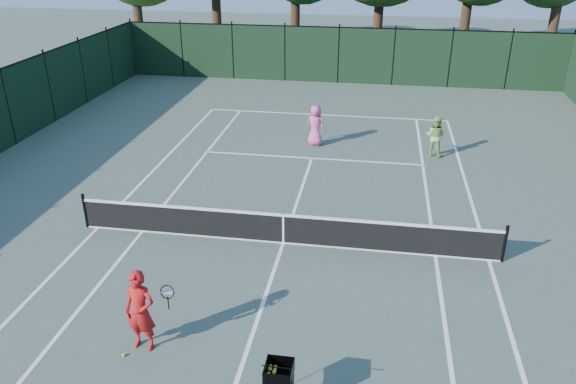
% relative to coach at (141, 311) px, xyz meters
% --- Properties ---
extents(ground, '(90.00, 90.00, 0.00)m').
position_rel_coach_xyz_m(ground, '(2.13, 4.63, -0.91)').
color(ground, '#445349').
rests_on(ground, ground).
extents(sideline_doubles_left, '(0.10, 23.77, 0.01)m').
position_rel_coach_xyz_m(sideline_doubles_left, '(-3.36, 4.63, -0.90)').
color(sideline_doubles_left, white).
rests_on(sideline_doubles_left, ground).
extents(sideline_doubles_right, '(0.10, 23.77, 0.01)m').
position_rel_coach_xyz_m(sideline_doubles_right, '(7.61, 4.63, -0.90)').
color(sideline_doubles_right, white).
rests_on(sideline_doubles_right, ground).
extents(sideline_singles_left, '(0.10, 23.77, 0.01)m').
position_rel_coach_xyz_m(sideline_singles_left, '(-1.99, 4.63, -0.90)').
color(sideline_singles_left, white).
rests_on(sideline_singles_left, ground).
extents(sideline_singles_right, '(0.10, 23.77, 0.01)m').
position_rel_coach_xyz_m(sideline_singles_right, '(6.24, 4.63, -0.90)').
color(sideline_singles_right, white).
rests_on(sideline_singles_right, ground).
extents(baseline_far, '(10.97, 0.10, 0.01)m').
position_rel_coach_xyz_m(baseline_far, '(2.13, 16.52, -0.90)').
color(baseline_far, white).
rests_on(baseline_far, ground).
extents(service_line_far, '(8.23, 0.10, 0.01)m').
position_rel_coach_xyz_m(service_line_far, '(2.13, 11.03, -0.90)').
color(service_line_far, white).
rests_on(service_line_far, ground).
extents(center_service_line, '(0.10, 12.80, 0.01)m').
position_rel_coach_xyz_m(center_service_line, '(2.13, 4.63, -0.90)').
color(center_service_line, white).
rests_on(center_service_line, ground).
extents(tennis_net, '(11.69, 0.09, 1.06)m').
position_rel_coach_xyz_m(tennis_net, '(2.13, 4.63, -0.43)').
color(tennis_net, black).
rests_on(tennis_net, ground).
extents(fence_far, '(24.00, 0.05, 3.00)m').
position_rel_coach_xyz_m(fence_far, '(2.13, 22.63, 0.59)').
color(fence_far, black).
rests_on(fence_far, ground).
extents(coach, '(0.99, 0.60, 1.81)m').
position_rel_coach_xyz_m(coach, '(0.00, 0.00, 0.00)').
color(coach, red).
rests_on(coach, ground).
extents(player_pink, '(0.93, 0.77, 1.63)m').
position_rel_coach_xyz_m(player_pink, '(2.08, 12.52, -0.09)').
color(player_pink, '#E5518F').
rests_on(player_pink, ground).
extents(player_green, '(0.92, 0.83, 1.57)m').
position_rel_coach_xyz_m(player_green, '(6.68, 12.09, -0.12)').
color(player_green, '#92C462').
rests_on(player_green, ground).
extents(ball_hopper, '(0.56, 0.56, 0.95)m').
position_rel_coach_xyz_m(ball_hopper, '(3.04, -1.12, -0.10)').
color(ball_hopper, black).
rests_on(ball_hopper, ground).
extents(loose_ball_midcourt, '(0.07, 0.07, 0.07)m').
position_rel_coach_xyz_m(loose_ball_midcourt, '(-0.32, -0.36, -0.87)').
color(loose_ball_midcourt, yellow).
rests_on(loose_ball_midcourt, ground).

